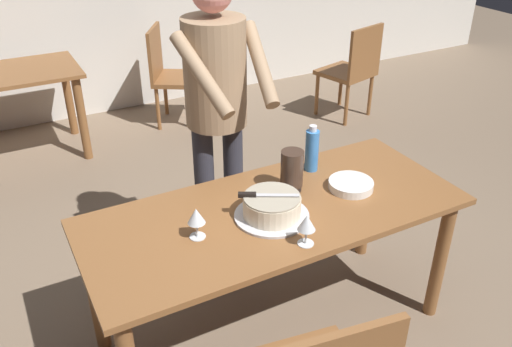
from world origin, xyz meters
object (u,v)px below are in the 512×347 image
Objects in this scene: main_dining_table at (275,229)px; wine_glass_far at (307,224)px; person_cutting_cake at (217,101)px; plate_stack at (351,185)px; cake_on_platter at (272,207)px; water_bottle at (312,150)px; background_chair_0 at (171,72)px; cake_knife at (256,195)px; wine_glass_near at (196,217)px; hurricane_lamp at (292,171)px; background_table at (16,91)px; background_chair_1 at (352,68)px.

main_dining_table is 0.36m from wine_glass_far.
wine_glass_far is 0.08× the size of person_cutting_cake.
cake_on_platter is at bearing -175.91° from plate_stack.
wine_glass_far is 0.64m from water_bottle.
cake_on_platter is at bearing -133.82° from main_dining_table.
wine_glass_far is at bearing -99.42° from background_chair_0.
cake_knife is 1.72× the size of wine_glass_near.
cake_on_platter is 0.49m from water_bottle.
cake_on_platter is at bearing -141.46° from hurricane_lamp.
water_bottle is (0.35, 0.24, 0.23)m from main_dining_table.
plate_stack is 0.24× the size of background_chair_0.
cake_knife is 1.12× the size of plate_stack.
water_bottle is at bearing -43.73° from person_cutting_cake.
background_table is (-0.44, 2.71, -0.28)m from wine_glass_near.
main_dining_table is at bearing -145.84° from water_bottle.
background_table is (-0.79, 2.72, -0.22)m from cake_on_platter.
wine_glass_far reaches higher than main_dining_table.
cake_on_platter is 1.38× the size of cake_knife.
cake_knife reaches higher than plate_stack.
background_chair_1 is (1.54, -0.69, 0.00)m from background_chair_0.
water_bottle reaches higher than wine_glass_far.
cake_on_platter is (-0.05, -0.05, 0.16)m from main_dining_table.
wine_glass_far is 0.69× the size of hurricane_lamp.
cake_knife reaches higher than background_table.
cake_on_platter reaches higher than plate_stack.
hurricane_lamp reaches higher than background_chair_1.
background_table is (-1.19, 2.44, -0.29)m from water_bottle.
plate_stack is 2.79m from background_chair_0.
plate_stack is at bearing 32.00° from wine_glass_far.
background_chair_0 is (0.13, 2.52, -0.37)m from water_bottle.
wine_glass_far is (0.03, -0.24, 0.05)m from cake_on_platter.
hurricane_lamp is (-0.26, 0.13, 0.09)m from plate_stack.
person_cutting_cake reaches higher than wine_glass_near.
cake_knife is 0.27× the size of background_chair_1.
wine_glass_far is (0.38, -0.26, 0.00)m from wine_glass_near.
background_chair_1 reaches higher than wine_glass_far.
background_chair_0 is at bearing 77.02° from person_cutting_cake.
wine_glass_near reaches higher than cake_on_platter.
background_chair_1 is at bearing 44.22° from cake_knife.
background_chair_1 is (1.87, 1.95, -0.37)m from hurricane_lamp.
plate_stack is 1.53× the size of wine_glass_far.
background_table is at bearing 111.16° from hurricane_lamp.
cake_on_platter is 0.10m from cake_knife.
wine_glass_near is 0.08× the size of person_cutting_cake.
cake_on_platter reaches higher than main_dining_table.
background_chair_0 is at bearing 88.60° from plate_stack.
background_chair_0 is at bearing 79.26° from cake_on_platter.
cake_knife is 0.27× the size of background_chair_0.
main_dining_table is 1.98× the size of background_chair_0.
background_chair_1 reaches higher than plate_stack.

